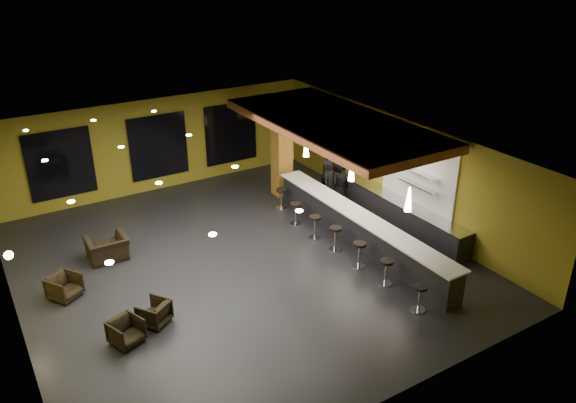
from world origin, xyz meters
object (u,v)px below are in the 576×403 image
column (282,150)px  pendant_0 (409,199)px  staff_b (331,175)px  bar_stool_5 (296,211)px  bar_stool_1 (386,269)px  bar_stool_6 (281,196)px  pendant_1 (352,170)px  armchair_a (126,332)px  pendant_2 (306,147)px  armchair_b (154,313)px  staff_a (329,185)px  armchair_d (107,248)px  bar_stool_2 (359,251)px  bar_stool_3 (335,236)px  prep_counter (397,212)px  armchair_c (64,287)px  bar_stool_0 (420,295)px  staff_c (338,181)px  bar_counter (359,230)px  bar_stool_4 (315,224)px

column → pendant_0: column is taller
staff_b → bar_stool_5: bearing=-161.4°
bar_stool_1 → bar_stool_6: (0.07, 5.68, -0.00)m
pendant_1 → armchair_a: pendant_1 is taller
column → pendant_2: bearing=-90.0°
pendant_0 → bar_stool_6: pendant_0 is taller
armchair_b → bar_stool_6: bar_stool_6 is taller
staff_a → armchair_b: bearing=180.0°
armchair_d → bar_stool_2: (6.10, -4.25, 0.13)m
pendant_0 → armchair_d: size_ratio=0.61×
pendant_0 → bar_stool_3: bearing=110.9°
bar_stool_5 → bar_stool_6: (0.22, 1.29, -0.00)m
prep_counter → bar_stool_5: (-2.89, 1.74, 0.06)m
bar_stool_1 → armchair_a: bearing=169.4°
pendant_0 → bar_stool_5: bearing=101.9°
armchair_c → bar_stool_0: bearing=-68.0°
bar_stool_1 → pendant_0: bearing=11.8°
staff_c → pendant_0: bearing=-124.3°
staff_b → bar_stool_5: staff_b is taller
staff_b → bar_stool_0: 7.30m
prep_counter → staff_b: (-0.64, 2.91, 0.44)m
prep_counter → bar_stool_3: 2.83m
staff_a → armchair_d: staff_a is taller
pendant_0 → bar_stool_2: pendant_0 is taller
bar_stool_2 → armchair_b: bearing=174.8°
prep_counter → bar_stool_1: 3.82m
pendant_2 → prep_counter: bearing=-51.3°
prep_counter → armchair_c: bearing=172.8°
armchair_b → bar_stool_3: 6.00m
bar_counter → staff_a: 2.71m
staff_c → bar_stool_0: (-2.03, -6.27, -0.43)m
staff_a → bar_stool_1: size_ratio=2.43×
staff_a → prep_counter: bearing=-80.6°
staff_a → armchair_c: 9.17m
bar_counter → bar_stool_6: size_ratio=10.63×
bar_counter → armchair_b: (-6.78, -0.50, -0.19)m
armchair_d → bar_stool_1: bar_stool_1 is taller
pendant_0 → bar_stool_4: 3.70m
column → bar_stool_2: 5.83m
pendant_0 → bar_stool_6: 5.87m
armchair_a → bar_stool_0: 7.27m
armchair_d → bar_stool_0: (6.07, -6.76, 0.10)m
pendant_1 → bar_stool_4: (-0.91, 0.57, -1.85)m
prep_counter → staff_c: 2.41m
armchair_b → bar_stool_0: 6.69m
bar_counter → pendant_2: size_ratio=11.43×
pendant_1 → armchair_b: size_ratio=1.01×
staff_a → armchair_a: staff_a is taller
bar_stool_3 → bar_counter: bearing=-8.3°
column → armchair_b: 8.60m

